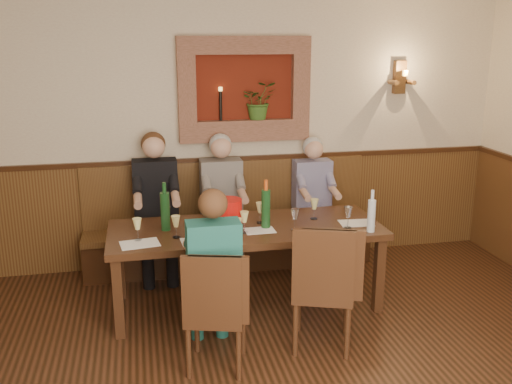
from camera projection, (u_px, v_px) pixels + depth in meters
room_shell at (312, 133)px, 2.99m from camera, size 6.04×6.04×2.82m
wainscoting at (306, 353)px, 3.34m from camera, size 6.02×6.02×1.15m
wall_niche at (249, 94)px, 5.84m from camera, size 1.36×0.30×1.06m
wall_sconce at (400, 78)px, 6.12m from camera, size 0.25×0.20×0.35m
dining_table at (246, 235)px, 5.06m from camera, size 2.40×0.90×0.75m
bench at (230, 236)px, 6.04m from camera, size 3.00×0.45×1.11m
chair_near_left at (216, 333)px, 4.18m from camera, size 0.52×0.52×0.95m
chair_near_right at (322, 311)px, 4.46m from camera, size 0.59×0.59×1.04m
person_bench_left at (157, 218)px, 5.72m from camera, size 0.44×0.54×1.47m
person_bench_mid at (223, 216)px, 5.85m from camera, size 0.42×0.52×1.43m
person_bench_right at (314, 213)px, 6.06m from camera, size 0.39×0.48×1.36m
person_chair_front at (213, 288)px, 4.27m from camera, size 0.39×0.48×1.35m
spittoon_bucket at (228, 215)px, 4.93m from camera, size 0.28×0.28×0.27m
wine_bottle_green_a at (266, 208)px, 4.97m from camera, size 0.10×0.10×0.43m
wine_bottle_green_b at (165, 210)px, 4.91m from camera, size 0.10×0.10×0.43m
water_bottle at (371, 215)px, 4.88m from camera, size 0.09×0.09×0.37m
tasting_sheet_a at (140, 244)px, 4.62m from camera, size 0.34×0.26×0.00m
tasting_sheet_b at (260, 230)px, 4.94m from camera, size 0.26×0.19×0.00m
tasting_sheet_c at (356, 223)px, 5.13m from camera, size 0.31×0.23×0.00m
tasting_sheet_d at (199, 241)px, 4.68m from camera, size 0.30×0.22×0.00m
wine_glass_0 at (138, 229)px, 4.68m from camera, size 0.08×0.08×0.19m
wine_glass_1 at (167, 216)px, 5.02m from camera, size 0.08×0.08×0.19m
wine_glass_2 at (176, 227)px, 4.74m from camera, size 0.08×0.08×0.19m
wine_glass_3 at (211, 214)px, 5.09m from camera, size 0.08×0.08×0.19m
wine_glass_4 at (244, 222)px, 4.86m from camera, size 0.08×0.08×0.19m
wine_glass_5 at (260, 213)px, 5.12m from camera, size 0.08×0.08×0.19m
wine_glass_6 at (295, 219)px, 4.93m from camera, size 0.08×0.08×0.19m
wine_glass_7 at (314, 209)px, 5.23m from camera, size 0.08×0.08×0.19m
wine_glass_8 at (348, 217)px, 4.99m from camera, size 0.08×0.08×0.19m
wine_glass_9 at (238, 229)px, 4.68m from camera, size 0.08×0.08×0.19m
wine_glass_10 at (217, 211)px, 5.18m from camera, size 0.08×0.08×0.19m
wine_glass_11 at (216, 208)px, 5.25m from camera, size 0.08×0.08×0.19m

